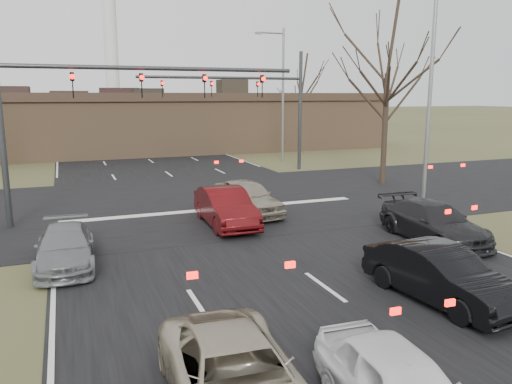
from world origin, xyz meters
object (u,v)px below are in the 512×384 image
at_px(mast_arm_far, 262,97).
at_px(car_silver_ahead, 247,197).
at_px(mast_arm_near, 89,96).
at_px(streetlight_right_far, 281,89).
at_px(car_silver_suv, 236,379).
at_px(streetlight_right_near, 427,84).
at_px(car_charcoal_sedan, 434,222).
at_px(building, 159,122).
at_px(car_red_ahead, 226,207).
at_px(car_grey_ahead, 65,247).
at_px(car_black_hatch, 440,275).

height_order(mast_arm_far, car_silver_ahead, mast_arm_far).
height_order(mast_arm_near, streetlight_right_far, streetlight_right_far).
bearing_deg(car_silver_suv, streetlight_right_near, 44.98).
bearing_deg(car_silver_ahead, car_charcoal_sedan, -58.62).
height_order(building, car_charcoal_sedan, building).
relative_size(streetlight_right_near, car_red_ahead, 2.20).
height_order(car_charcoal_sedan, car_red_ahead, car_red_ahead).
bearing_deg(car_silver_suv, mast_arm_far, 70.86).
relative_size(mast_arm_near, mast_arm_far, 1.09).
xyz_separation_m(car_grey_ahead, car_silver_ahead, (7.46, 4.30, 0.17)).
distance_m(building, car_red_ahead, 27.99).
xyz_separation_m(mast_arm_near, mast_arm_far, (11.41, 10.00, -0.06)).
distance_m(streetlight_right_far, car_charcoal_sedan, 22.36).
bearing_deg(car_grey_ahead, car_silver_suv, -71.66).
bearing_deg(streetlight_right_far, car_red_ahead, -120.29).
bearing_deg(streetlight_right_near, mast_arm_far, 101.47).
height_order(mast_arm_far, streetlight_right_near, streetlight_right_near).
xyz_separation_m(streetlight_right_far, car_charcoal_sedan, (-3.60, -21.52, -4.90)).
relative_size(streetlight_right_far, car_red_ahead, 2.20).
height_order(building, car_red_ahead, building).
height_order(car_charcoal_sedan, car_silver_ahead, car_silver_ahead).
relative_size(mast_arm_far, car_red_ahead, 2.45).
bearing_deg(car_grey_ahead, car_red_ahead, 27.28).
relative_size(building, car_silver_suv, 9.39).
height_order(streetlight_right_near, car_red_ahead, streetlight_right_near).
bearing_deg(car_silver_ahead, car_black_hatch, -89.19).
xyz_separation_m(mast_arm_far, car_grey_ahead, (-12.68, -15.61, -4.42)).
height_order(streetlight_right_far, car_silver_suv, streetlight_right_far).
bearing_deg(mast_arm_near, car_red_ahead, -30.75).
height_order(mast_arm_near, car_silver_suv, mast_arm_near).
height_order(mast_arm_far, car_black_hatch, mast_arm_far).
height_order(streetlight_right_far, car_red_ahead, streetlight_right_far).
bearing_deg(building, car_silver_suv, -98.68).
relative_size(car_silver_suv, car_black_hatch, 1.06).
bearing_deg(mast_arm_far, car_red_ahead, -117.55).
bearing_deg(car_red_ahead, car_silver_suv, -105.41).
bearing_deg(car_black_hatch, mast_arm_near, 115.83).
bearing_deg(streetlight_right_near, car_silver_suv, -138.62).
distance_m(car_silver_suv, car_red_ahead, 12.00).
distance_m(building, streetlight_right_near, 28.97).
bearing_deg(streetlight_right_far, car_silver_suv, -115.21).
bearing_deg(streetlight_right_near, streetlight_right_far, 88.32).
bearing_deg(car_silver_ahead, streetlight_right_near, -18.26).
bearing_deg(building, car_red_ahead, -95.14).
xyz_separation_m(mast_arm_near, car_silver_ahead, (6.19, -1.31, -4.31)).
relative_size(mast_arm_far, streetlight_right_far, 1.11).
xyz_separation_m(car_charcoal_sedan, car_grey_ahead, (-12.22, 1.90, -0.10)).
distance_m(mast_arm_far, car_silver_suv, 26.71).
bearing_deg(car_red_ahead, streetlight_right_far, 61.25).
distance_m(mast_arm_near, car_silver_suv, 15.02).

